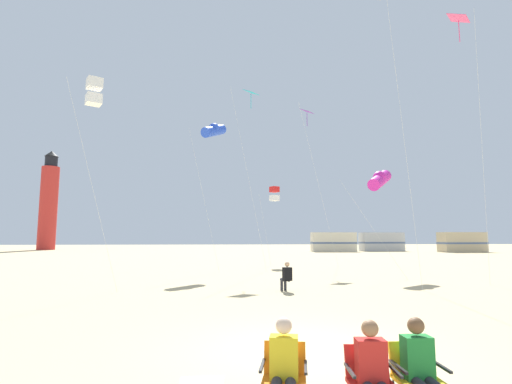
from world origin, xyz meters
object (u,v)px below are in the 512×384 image
(spectator_yellow_chair, at_px, (421,366))
(kite_box_scarlet, at_px, (274,194))
(kite_flyer_standing, at_px, (286,276))
(lighthouse_distant, at_px, (49,203))
(camp_chair_orange, at_px, (284,372))
(kite_diamond_rainbow, at_px, (460,30))
(rv_van_silver, at_px, (382,242))
(camp_chair_red, at_px, (370,376))
(rv_van_cream, at_px, (333,242))
(spectator_red_chair, at_px, (373,370))
(kite_diamond_cyan, at_px, (251,100))
(kite_tube_magenta, at_px, (380,179))
(kite_tube_blue, at_px, (214,130))
(kite_diamond_violet, at_px, (308,118))
(kite_box_white, at_px, (94,92))
(rv_van_tan, at_px, (462,242))
(camp_chair_yellow, at_px, (416,372))
(spectator_orange_chair, at_px, (284,366))

(spectator_yellow_chair, height_order, kite_box_scarlet, kite_box_scarlet)
(kite_flyer_standing, relative_size, lighthouse_distant, 0.07)
(camp_chair_orange, bearing_deg, kite_diamond_rainbow, 59.20)
(camp_chair_orange, xyz_separation_m, rv_van_silver, (22.98, 51.87, 0.89))
(camp_chair_red, xyz_separation_m, rv_van_cream, (14.10, 50.72, 0.89))
(camp_chair_orange, height_order, spectator_red_chair, spectator_red_chair)
(camp_chair_red, xyz_separation_m, kite_diamond_cyan, (-0.06, 21.05, 11.18))
(kite_diamond_cyan, relative_size, kite_tube_magenta, 2.04)
(kite_flyer_standing, bearing_deg, spectator_yellow_chair, 71.62)
(kite_diamond_rainbow, height_order, rv_van_cream, kite_diamond_rainbow)
(kite_flyer_standing, xyz_separation_m, kite_tube_blue, (-3.29, 10.25, 8.77))
(kite_tube_blue, distance_m, kite_box_scarlet, 7.52)
(camp_chair_orange, relative_size, kite_tube_blue, 0.08)
(rv_van_silver, bearing_deg, kite_diamond_violet, -125.08)
(kite_box_white, height_order, rv_van_tan, kite_box_white)
(kite_diamond_violet, bearing_deg, rv_van_tan, 40.72)
(kite_tube_blue, bearing_deg, rv_van_tan, 37.62)
(camp_chair_red, xyz_separation_m, kite_tube_magenta, (7.10, 16.41, 4.92))
(kite_diamond_violet, xyz_separation_m, kite_diamond_cyan, (-4.70, -2.91, 0.25))
(kite_diamond_cyan, bearing_deg, rv_van_silver, 54.60)
(kite_diamond_violet, bearing_deg, camp_chair_yellow, -99.60)
(spectator_orange_chair, relative_size, kite_box_scarlet, 0.19)
(rv_van_silver, bearing_deg, kite_box_scarlet, -129.95)
(camp_chair_yellow, bearing_deg, kite_diamond_violet, 81.65)
(kite_tube_blue, bearing_deg, camp_chair_red, -82.90)
(camp_chair_orange, relative_size, camp_chair_red, 1.00)
(spectator_red_chair, xyz_separation_m, spectator_yellow_chair, (0.62, 0.09, 0.00))
(spectator_yellow_chair, height_order, rv_van_cream, rv_van_cream)
(kite_diamond_violet, bearing_deg, rv_van_cream, 70.54)
(kite_box_scarlet, bearing_deg, spectator_red_chair, -94.80)
(lighthouse_distant, bearing_deg, kite_box_white, -64.26)
(lighthouse_distant, bearing_deg, kite_diamond_violet, -46.18)
(rv_van_tan, bearing_deg, camp_chair_yellow, -127.15)
(kite_diamond_violet, bearing_deg, camp_chair_red, -100.97)
(kite_diamond_violet, xyz_separation_m, lighthouse_distant, (-36.24, 37.76, -3.59))
(spectator_yellow_chair, bearing_deg, kite_diamond_violet, 81.70)
(spectator_orange_chair, relative_size, kite_tube_blue, 0.12)
(kite_box_white, xyz_separation_m, rv_van_cream, (21.49, 39.22, -6.91))
(kite_flyer_standing, relative_size, kite_box_white, 0.13)
(spectator_red_chair, xyz_separation_m, rv_van_tan, (31.86, 47.52, 0.78))
(camp_chair_red, height_order, rv_van_tan, rv_van_tan)
(kite_box_scarlet, height_order, kite_diamond_rainbow, kite_diamond_rainbow)
(spectator_orange_chair, relative_size, camp_chair_yellow, 1.41)
(spectator_red_chair, relative_size, spectator_yellow_chair, 1.00)
(kite_diamond_violet, distance_m, rv_van_silver, 34.53)
(camp_chair_orange, bearing_deg, kite_diamond_cyan, 98.84)
(spectator_yellow_chair, relative_size, kite_diamond_cyan, 0.09)
(spectator_orange_chair, bearing_deg, rv_van_cream, 84.77)
(kite_tube_magenta, bearing_deg, kite_flyer_standing, -137.76)
(kite_box_white, distance_m, kite_box_scarlet, 16.95)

